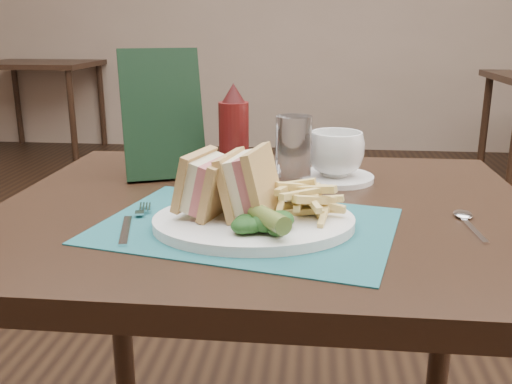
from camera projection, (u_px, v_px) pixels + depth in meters
wall_back at (306, 148)px, 4.99m from camera, size 6.00×0.00×6.00m
table_bg_left at (43, 107)px, 4.77m from camera, size 0.90×0.75×0.75m
placemat at (247, 225)px, 0.86m from camera, size 0.49×0.39×0.00m
plate at (254, 222)px, 0.85m from camera, size 0.33×0.28×0.01m
sandwich_half_a at (194, 182)px, 0.85m from camera, size 0.10×0.11×0.10m
sandwich_half_b at (236, 181)px, 0.84m from camera, size 0.10×0.12×0.10m
kale_garnish at (257, 222)px, 0.79m from camera, size 0.11×0.08×0.03m
pickle_spear at (262, 215)px, 0.79m from camera, size 0.09×0.11×0.03m
fries_pile at (300, 198)px, 0.85m from camera, size 0.18×0.20×0.05m
fork at (132, 221)px, 0.86m from camera, size 0.08×0.17×0.01m
spoon at (470, 223)px, 0.85m from camera, size 0.04×0.15×0.01m
saucer at (335, 178)px, 1.11m from camera, size 0.20×0.20×0.01m
coffee_cup at (336, 154)px, 1.10m from camera, size 0.15×0.15×0.09m
drinking_glass at (293, 151)px, 1.06m from camera, size 0.07×0.07×0.13m
ketchup_bottle at (234, 132)px, 1.10m from camera, size 0.07×0.07×0.19m
check_presenter at (162, 114)px, 1.11m from camera, size 0.18×0.15×0.25m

